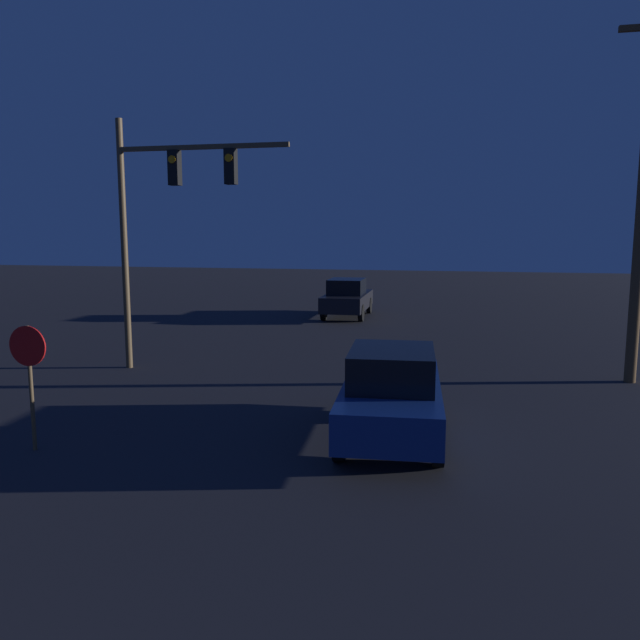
{
  "coord_description": "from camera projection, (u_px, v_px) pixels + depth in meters",
  "views": [
    {
      "loc": [
        3.0,
        -0.15,
        3.79
      ],
      "look_at": [
        0.0,
        13.15,
        1.83
      ],
      "focal_mm": 35.0,
      "sensor_mm": 36.0,
      "label": 1
    }
  ],
  "objects": [
    {
      "name": "car_near",
      "position": [
        392.0,
        393.0,
        11.38
      ],
      "size": [
        2.05,
        4.47,
        1.69
      ],
      "rotation": [
        0.0,
        0.0,
        0.07
      ],
      "color": "navy",
      "rests_on": "ground_plane"
    },
    {
      "name": "car_far",
      "position": [
        347.0,
        298.0,
        27.5
      ],
      "size": [
        1.86,
        4.39,
        1.69
      ],
      "rotation": [
        0.0,
        0.0,
        0.02
      ],
      "color": "black",
      "rests_on": "ground_plane"
    },
    {
      "name": "traffic_signal_mast",
      "position": [
        162.0,
        205.0,
        16.52
      ],
      "size": [
        4.76,
        0.3,
        6.73
      ],
      "color": "brown",
      "rests_on": "ground_plane"
    },
    {
      "name": "stop_sign",
      "position": [
        29.0,
        364.0,
        10.64
      ],
      "size": [
        0.7,
        0.07,
        2.19
      ],
      "color": "brown",
      "rests_on": "ground_plane"
    }
  ]
}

